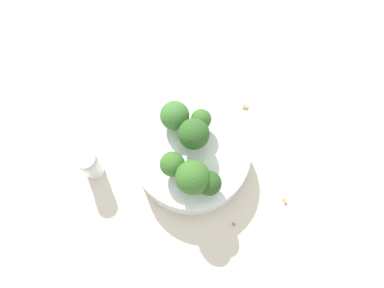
# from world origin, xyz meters

# --- Properties ---
(ground_plane) EXTENTS (3.00, 3.00, 0.00)m
(ground_plane) POSITION_xyz_m (0.00, 0.00, 0.00)
(ground_plane) COLOR beige
(bowl) EXTENTS (0.20, 0.20, 0.05)m
(bowl) POSITION_xyz_m (0.00, 0.00, 0.03)
(bowl) COLOR silver
(bowl) RESTS_ON ground_plane
(broccoli_floret_0) EXTENTS (0.05, 0.05, 0.06)m
(broccoli_floret_0) POSITION_xyz_m (0.02, -0.00, 0.09)
(broccoli_floret_0) COLOR #7A9E5B
(broccoli_floret_0) RESTS_ON bowl
(broccoli_floret_1) EXTENTS (0.05, 0.05, 0.07)m
(broccoli_floret_1) POSITION_xyz_m (-0.05, -0.01, 0.09)
(broccoli_floret_1) COLOR #84AD66
(broccoli_floret_1) RESTS_ON bowl
(broccoli_floret_2) EXTENTS (0.04, 0.04, 0.05)m
(broccoli_floret_2) POSITION_xyz_m (-0.04, 0.02, 0.08)
(broccoli_floret_2) COLOR #7A9E5B
(broccoli_floret_2) RESTS_ON bowl
(broccoli_floret_3) EXTENTS (0.05, 0.05, 0.05)m
(broccoli_floret_3) POSITION_xyz_m (0.05, 0.04, 0.08)
(broccoli_floret_3) COLOR #84AD66
(broccoli_floret_3) RESTS_ON bowl
(broccoli_floret_4) EXTENTS (0.04, 0.04, 0.05)m
(broccoli_floret_4) POSITION_xyz_m (-0.06, -0.04, 0.08)
(broccoli_floret_4) COLOR #84AD66
(broccoli_floret_4) RESTS_ON bowl
(broccoli_floret_5) EXTENTS (0.03, 0.03, 0.05)m
(broccoli_floret_5) POSITION_xyz_m (0.05, -0.01, 0.08)
(broccoli_floret_5) COLOR #7A9E5B
(broccoli_floret_5) RESTS_ON bowl
(pepper_shaker) EXTENTS (0.03, 0.03, 0.07)m
(pepper_shaker) POSITION_xyz_m (-0.05, 0.16, 0.04)
(pepper_shaker) COLOR silver
(pepper_shaker) RESTS_ON ground_plane
(almond_crumb_0) EXTENTS (0.01, 0.01, 0.01)m
(almond_crumb_0) POSITION_xyz_m (-0.10, -0.09, 0.00)
(almond_crumb_0) COLOR olive
(almond_crumb_0) RESTS_ON ground_plane
(almond_crumb_1) EXTENTS (0.01, 0.01, 0.01)m
(almond_crumb_1) POSITION_xyz_m (-0.04, -0.17, 0.00)
(almond_crumb_1) COLOR tan
(almond_crumb_1) RESTS_ON ground_plane
(almond_crumb_2) EXTENTS (0.01, 0.01, 0.01)m
(almond_crumb_2) POSITION_xyz_m (0.12, -0.08, 0.00)
(almond_crumb_2) COLOR tan
(almond_crumb_2) RESTS_ON ground_plane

